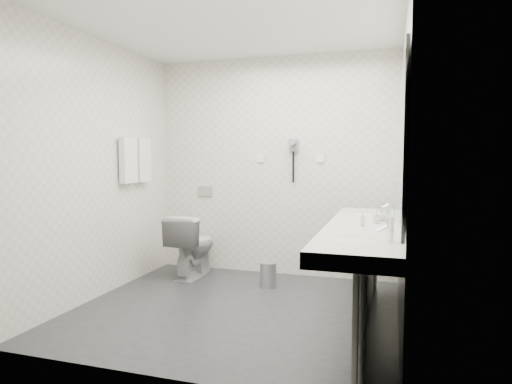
% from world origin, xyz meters
% --- Properties ---
extents(floor, '(2.80, 2.80, 0.00)m').
position_xyz_m(floor, '(0.00, 0.00, 0.00)').
color(floor, '#28272C').
rests_on(floor, ground).
extents(ceiling, '(2.80, 2.80, 0.00)m').
position_xyz_m(ceiling, '(0.00, 0.00, 2.50)').
color(ceiling, white).
rests_on(ceiling, wall_back).
extents(wall_back, '(2.80, 0.00, 2.80)m').
position_xyz_m(wall_back, '(0.00, 1.30, 1.25)').
color(wall_back, silver).
rests_on(wall_back, floor).
extents(wall_front, '(2.80, 0.00, 2.80)m').
position_xyz_m(wall_front, '(0.00, -1.30, 1.25)').
color(wall_front, silver).
rests_on(wall_front, floor).
extents(wall_left, '(0.00, 2.60, 2.60)m').
position_xyz_m(wall_left, '(-1.40, 0.00, 1.25)').
color(wall_left, silver).
rests_on(wall_left, floor).
extents(wall_right, '(0.00, 2.60, 2.60)m').
position_xyz_m(wall_right, '(1.40, 0.00, 1.25)').
color(wall_right, silver).
rests_on(wall_right, floor).
extents(vanity_counter, '(0.55, 2.20, 0.10)m').
position_xyz_m(vanity_counter, '(1.12, -0.20, 0.80)').
color(vanity_counter, white).
rests_on(vanity_counter, floor).
extents(vanity_panel, '(0.03, 2.15, 0.75)m').
position_xyz_m(vanity_panel, '(1.15, -0.20, 0.38)').
color(vanity_panel, gray).
rests_on(vanity_panel, floor).
extents(vanity_post_near, '(0.06, 0.06, 0.75)m').
position_xyz_m(vanity_post_near, '(1.18, -1.24, 0.38)').
color(vanity_post_near, silver).
rests_on(vanity_post_near, floor).
extents(vanity_post_far, '(0.06, 0.06, 0.75)m').
position_xyz_m(vanity_post_far, '(1.18, 0.84, 0.38)').
color(vanity_post_far, silver).
rests_on(vanity_post_far, floor).
extents(mirror, '(0.02, 2.20, 1.05)m').
position_xyz_m(mirror, '(1.39, -0.20, 1.45)').
color(mirror, '#B2BCC6').
rests_on(mirror, wall_right).
extents(basin_near, '(0.40, 0.31, 0.05)m').
position_xyz_m(basin_near, '(1.12, -0.85, 0.83)').
color(basin_near, white).
rests_on(basin_near, vanity_counter).
extents(basin_far, '(0.40, 0.31, 0.05)m').
position_xyz_m(basin_far, '(1.12, 0.45, 0.83)').
color(basin_far, white).
rests_on(basin_far, vanity_counter).
extents(faucet_near, '(0.04, 0.04, 0.15)m').
position_xyz_m(faucet_near, '(1.32, -0.85, 0.92)').
color(faucet_near, silver).
rests_on(faucet_near, vanity_counter).
extents(faucet_far, '(0.04, 0.04, 0.15)m').
position_xyz_m(faucet_far, '(1.32, 0.45, 0.92)').
color(faucet_far, silver).
rests_on(faucet_far, vanity_counter).
extents(soap_bottle_a, '(0.06, 0.06, 0.10)m').
position_xyz_m(soap_bottle_a, '(1.21, -0.11, 0.90)').
color(soap_bottle_a, silver).
rests_on(soap_bottle_a, vanity_counter).
extents(soap_bottle_b, '(0.10, 0.10, 0.10)m').
position_xyz_m(soap_bottle_b, '(1.24, 0.04, 0.90)').
color(soap_bottle_b, silver).
rests_on(soap_bottle_b, vanity_counter).
extents(soap_bottle_c, '(0.05, 0.05, 0.11)m').
position_xyz_m(soap_bottle_c, '(1.12, -0.28, 0.90)').
color(soap_bottle_c, silver).
rests_on(soap_bottle_c, vanity_counter).
extents(glass_left, '(0.08, 0.08, 0.12)m').
position_xyz_m(glass_left, '(1.32, 0.03, 0.91)').
color(glass_left, silver).
rests_on(glass_left, vanity_counter).
extents(glass_right, '(0.07, 0.07, 0.10)m').
position_xyz_m(glass_right, '(1.26, 0.08, 0.90)').
color(glass_right, silver).
rests_on(glass_right, vanity_counter).
extents(toilet, '(0.41, 0.71, 0.72)m').
position_xyz_m(toilet, '(-0.84, 0.89, 0.36)').
color(toilet, white).
rests_on(toilet, floor).
extents(flush_plate, '(0.18, 0.02, 0.12)m').
position_xyz_m(flush_plate, '(-0.85, 1.29, 0.95)').
color(flush_plate, '#B2B5BA').
rests_on(flush_plate, wall_back).
extents(pedal_bin, '(0.21, 0.21, 0.25)m').
position_xyz_m(pedal_bin, '(0.10, 0.74, 0.12)').
color(pedal_bin, '#B2B5BA').
rests_on(pedal_bin, floor).
extents(bin_lid, '(0.18, 0.18, 0.02)m').
position_xyz_m(bin_lid, '(0.10, 0.74, 0.25)').
color(bin_lid, '#B2B5BA').
rests_on(bin_lid, pedal_bin).
extents(towel_rail, '(0.02, 0.62, 0.02)m').
position_xyz_m(towel_rail, '(-1.35, 0.55, 1.55)').
color(towel_rail, silver).
rests_on(towel_rail, wall_left).
extents(towel_near, '(0.07, 0.24, 0.48)m').
position_xyz_m(towel_near, '(-1.34, 0.41, 1.33)').
color(towel_near, white).
rests_on(towel_near, towel_rail).
extents(towel_far, '(0.07, 0.24, 0.48)m').
position_xyz_m(towel_far, '(-1.34, 0.69, 1.33)').
color(towel_far, white).
rests_on(towel_far, towel_rail).
extents(dryer_cradle, '(0.10, 0.04, 0.14)m').
position_xyz_m(dryer_cradle, '(0.25, 1.27, 1.50)').
color(dryer_cradle, gray).
rests_on(dryer_cradle, wall_back).
extents(dryer_barrel, '(0.08, 0.14, 0.08)m').
position_xyz_m(dryer_barrel, '(0.25, 1.20, 1.53)').
color(dryer_barrel, gray).
rests_on(dryer_barrel, dryer_cradle).
extents(dryer_cord, '(0.02, 0.02, 0.35)m').
position_xyz_m(dryer_cord, '(0.25, 1.26, 1.25)').
color(dryer_cord, black).
rests_on(dryer_cord, dryer_cradle).
extents(switch_plate_a, '(0.09, 0.02, 0.09)m').
position_xyz_m(switch_plate_a, '(-0.15, 1.29, 1.35)').
color(switch_plate_a, white).
rests_on(switch_plate_a, wall_back).
extents(switch_plate_b, '(0.09, 0.02, 0.09)m').
position_xyz_m(switch_plate_b, '(0.55, 1.29, 1.35)').
color(switch_plate_b, white).
rests_on(switch_plate_b, wall_back).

